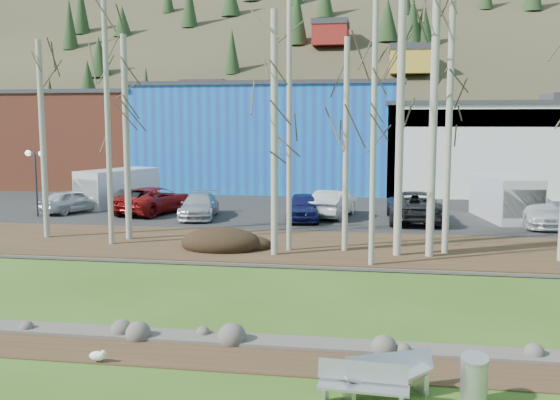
% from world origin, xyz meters
% --- Properties ---
extents(ground, '(200.00, 200.00, 0.00)m').
position_xyz_m(ground, '(0.00, 0.00, 0.00)').
color(ground, '#314C13').
rests_on(ground, ground).
extents(dirt_strip, '(80.00, 1.80, 0.03)m').
position_xyz_m(dirt_strip, '(0.00, 2.10, 0.01)').
color(dirt_strip, '#382616').
rests_on(dirt_strip, ground).
extents(near_bank_rocks, '(80.00, 0.80, 0.50)m').
position_xyz_m(near_bank_rocks, '(0.00, 3.10, 0.00)').
color(near_bank_rocks, '#47423D').
rests_on(near_bank_rocks, ground).
extents(river, '(80.00, 8.00, 0.90)m').
position_xyz_m(river, '(0.00, 7.20, 0.00)').
color(river, '#142131').
rests_on(river, ground).
extents(far_bank_rocks, '(80.00, 0.80, 0.46)m').
position_xyz_m(far_bank_rocks, '(0.00, 11.30, 0.00)').
color(far_bank_rocks, '#47423D').
rests_on(far_bank_rocks, ground).
extents(far_bank, '(80.00, 7.00, 0.15)m').
position_xyz_m(far_bank, '(0.00, 14.50, 0.07)').
color(far_bank, '#382616').
rests_on(far_bank, ground).
extents(parking_lot, '(80.00, 14.00, 0.14)m').
position_xyz_m(parking_lot, '(0.00, 25.00, 0.07)').
color(parking_lot, black).
rests_on(parking_lot, ground).
extents(building_brick, '(16.32, 12.24, 7.80)m').
position_xyz_m(building_brick, '(-24.00, 39.00, 3.91)').
color(building_brick, '#9C4832').
rests_on(building_brick, ground).
extents(building_blue, '(20.40, 12.24, 8.30)m').
position_xyz_m(building_blue, '(-6.00, 39.00, 4.16)').
color(building_blue, blue).
rests_on(building_blue, ground).
extents(building_white, '(18.36, 12.24, 6.80)m').
position_xyz_m(building_white, '(12.00, 38.98, 3.41)').
color(building_white, silver).
rests_on(building_white, ground).
extents(hillside, '(160.00, 72.00, 35.00)m').
position_xyz_m(hillside, '(0.00, 84.00, 17.50)').
color(hillside, '#2D291A').
rests_on(hillside, ground).
extents(bench_intact, '(1.72, 0.61, 0.85)m').
position_xyz_m(bench_intact, '(2.29, 0.02, 0.42)').
color(bench_intact, '#AEB1B4').
rests_on(bench_intact, ground).
extents(bench_damaged, '(1.88, 1.27, 0.80)m').
position_xyz_m(bench_damaged, '(2.73, 0.65, 0.41)').
color(bench_damaged, '#AEB1B4').
rests_on(bench_damaged, ground).
extents(litter_bin, '(0.51, 0.51, 0.87)m').
position_xyz_m(litter_bin, '(4.36, 0.52, 0.44)').
color(litter_bin, '#AEB1B4').
rests_on(litter_bin, ground).
extents(seagull, '(0.45, 0.21, 0.32)m').
position_xyz_m(seagull, '(-3.56, 1.28, 0.18)').
color(seagull, gold).
rests_on(seagull, ground).
extents(dirt_mound, '(3.33, 2.35, 0.65)m').
position_xyz_m(dirt_mound, '(-3.88, 13.31, 0.48)').
color(dirt_mound, black).
rests_on(dirt_mound, far_bank).
extents(birch_0, '(0.25, 0.25, 8.76)m').
position_xyz_m(birch_0, '(-12.31, 14.60, 4.53)').
color(birch_0, '#B0ACA0').
rests_on(birch_0, far_bank).
extents(birch_1, '(0.22, 0.22, 10.79)m').
position_xyz_m(birch_1, '(-8.76, 13.60, 5.55)').
color(birch_1, '#B0ACA0').
rests_on(birch_1, far_bank).
extents(birch_2, '(0.28, 0.28, 8.92)m').
position_xyz_m(birch_2, '(-8.47, 14.77, 4.61)').
color(birch_2, '#B0ACA0').
rests_on(birch_2, far_bank).
extents(birch_3, '(0.21, 0.21, 10.14)m').
position_xyz_m(birch_3, '(-1.08, 13.51, 5.22)').
color(birch_3, '#B0ACA0').
rests_on(birch_3, far_bank).
extents(birch_4, '(0.27, 0.27, 9.38)m').
position_xyz_m(birch_4, '(-1.51, 12.56, 4.84)').
color(birch_4, '#B0ACA0').
rests_on(birch_4, far_bank).
extents(birch_5, '(0.23, 0.23, 8.47)m').
position_xyz_m(birch_5, '(1.16, 13.78, 4.39)').
color(birch_5, '#B0ACA0').
rests_on(birch_5, far_bank).
extents(birch_6, '(0.21, 0.21, 9.49)m').
position_xyz_m(birch_6, '(2.27, 11.36, 4.89)').
color(birch_6, '#B0ACA0').
rests_on(birch_6, far_bank).
extents(birch_7, '(0.31, 0.31, 11.26)m').
position_xyz_m(birch_7, '(3.24, 13.20, 5.78)').
color(birch_7, '#B0ACA0').
rests_on(birch_7, far_bank).
extents(birch_8, '(0.26, 0.26, 10.00)m').
position_xyz_m(birch_8, '(5.13, 13.91, 5.15)').
color(birch_8, '#B0ACA0').
rests_on(birch_8, far_bank).
extents(birch_10, '(0.31, 0.31, 11.26)m').
position_xyz_m(birch_10, '(4.48, 13.20, 5.78)').
color(birch_10, '#B0ACA0').
rests_on(birch_10, far_bank).
extents(street_lamp, '(1.33, 0.69, 3.65)m').
position_xyz_m(street_lamp, '(-16.11, 20.30, 3.01)').
color(street_lamp, '#262628').
rests_on(street_lamp, parking_lot).
extents(car_0, '(3.19, 4.23, 1.34)m').
position_xyz_m(car_0, '(-14.96, 22.07, 0.81)').
color(car_0, silver).
rests_on(car_0, parking_lot).
extents(car_1, '(1.49, 4.21, 1.38)m').
position_xyz_m(car_1, '(-11.31, 22.66, 0.83)').
color(car_1, black).
rests_on(car_1, parking_lot).
extents(car_2, '(3.87, 5.92, 1.51)m').
position_xyz_m(car_2, '(-10.18, 22.60, 0.90)').
color(car_2, maroon).
rests_on(car_2, parking_lot).
extents(car_3, '(2.52, 4.76, 1.31)m').
position_xyz_m(car_3, '(-7.17, 21.28, 0.80)').
color(car_3, '#ADB1B5').
rests_on(car_3, parking_lot).
extents(car_4, '(2.10, 4.39, 1.45)m').
position_xyz_m(car_4, '(-1.47, 21.36, 0.86)').
color(car_4, '#161A53').
rests_on(car_4, parking_lot).
extents(car_5, '(2.46, 4.79, 1.50)m').
position_xyz_m(car_5, '(0.03, 22.75, 0.89)').
color(car_5, silver).
rests_on(car_5, parking_lot).
extents(car_6, '(2.82, 5.86, 1.61)m').
position_xyz_m(car_6, '(4.32, 21.92, 0.95)').
color(car_6, '#28282B').
rests_on(car_6, parking_lot).
extents(car_7, '(2.11, 4.86, 1.39)m').
position_xyz_m(car_7, '(10.40, 21.56, 0.84)').
color(car_7, silver).
rests_on(car_7, parking_lot).
extents(van_white, '(3.05, 5.59, 2.32)m').
position_xyz_m(van_white, '(9.21, 23.25, 1.30)').
color(van_white, silver).
rests_on(van_white, parking_lot).
extents(van_grey, '(3.99, 5.63, 2.27)m').
position_xyz_m(van_grey, '(-13.64, 25.06, 1.28)').
color(van_grey, silver).
rests_on(van_grey, parking_lot).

